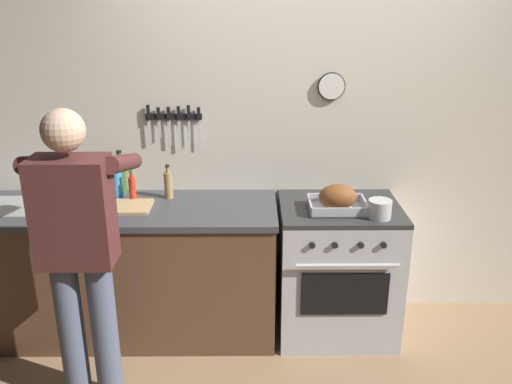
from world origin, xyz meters
TOP-DOWN VIEW (x-y plane):
  - wall_back at (-0.00, 1.35)m, footprint 6.00×0.13m
  - counter_block at (-1.21, 0.99)m, footprint 2.03×0.65m
  - stove at (0.22, 0.99)m, footprint 0.76×0.67m
  - person_cook at (-1.23, 0.33)m, footprint 0.51×0.63m
  - roasting_pan at (0.19, 0.91)m, footprint 0.35×0.26m
  - saucepan at (0.42, 0.80)m, footprint 0.14×0.14m
  - cutting_board at (-1.15, 0.96)m, footprint 0.36×0.24m
  - bottle_hot_sauce at (-1.11, 1.09)m, footprint 0.04×0.04m
  - bottle_olive_oil at (-1.21, 1.24)m, footprint 0.07×0.07m
  - bottle_vinegar at (-0.88, 1.15)m, footprint 0.06×0.06m
  - bottle_dish_soap at (-1.22, 1.14)m, footprint 0.07×0.07m

SIDE VIEW (x-z plane):
  - stove at x=0.22m, z-range 0.00..0.90m
  - counter_block at x=-1.21m, z-range 0.01..0.91m
  - cutting_board at x=-1.15m, z-range 0.90..0.92m
  - person_cook at x=-1.23m, z-range 0.12..1.78m
  - saucepan at x=0.42m, z-range 0.90..1.01m
  - roasting_pan at x=0.19m, z-range 0.89..1.06m
  - bottle_hot_sauce at x=-1.11m, z-range 0.88..1.09m
  - bottle_vinegar at x=-0.88m, z-range 0.88..1.11m
  - bottle_dish_soap at x=-1.22m, z-range 0.88..1.13m
  - bottle_olive_oil at x=-1.21m, z-range 0.88..1.17m
  - wall_back at x=0.00m, z-range 0.00..2.60m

